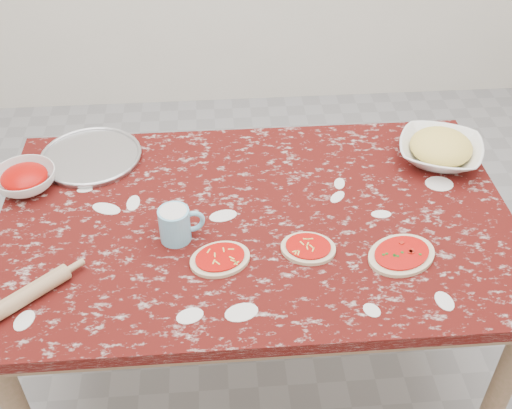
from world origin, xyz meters
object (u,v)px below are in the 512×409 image
object	(u,v)px
sauce_bowl	(25,180)
rolling_pin	(30,293)
pizza_tray	(91,157)
cheese_bowl	(440,152)
flour_mug	(176,224)
worktable	(256,236)

from	to	relation	value
sauce_bowl	rolling_pin	xyz separation A→B (m)	(0.11, -0.49, -0.01)
pizza_tray	cheese_bowl	world-z (taller)	cheese_bowl
sauce_bowl	cheese_bowl	bearing A→B (deg)	1.94
sauce_bowl	cheese_bowl	xyz separation A→B (m)	(1.40, 0.05, 0.00)
cheese_bowl	flour_mug	distance (m)	0.96
worktable	flour_mug	world-z (taller)	flour_mug
worktable	rolling_pin	size ratio (longest dim) A/B	6.97
cheese_bowl	pizza_tray	bearing A→B (deg)	175.26
sauce_bowl	cheese_bowl	distance (m)	1.40
sauce_bowl	flour_mug	world-z (taller)	flour_mug
worktable	sauce_bowl	size ratio (longest dim) A/B	7.95
rolling_pin	worktable	bearing A→B (deg)	24.65
sauce_bowl	flour_mug	distance (m)	0.57
pizza_tray	cheese_bowl	size ratio (longest dim) A/B	1.21
flour_mug	rolling_pin	bearing A→B (deg)	-151.49
rolling_pin	cheese_bowl	bearing A→B (deg)	22.84
worktable	flour_mug	size ratio (longest dim) A/B	11.61
sauce_bowl	rolling_pin	bearing A→B (deg)	-77.44
pizza_tray	sauce_bowl	xyz separation A→B (m)	(-0.19, -0.15, 0.02)
cheese_bowl	rolling_pin	xyz separation A→B (m)	(-1.29, -0.54, -0.01)
sauce_bowl	rolling_pin	size ratio (longest dim) A/B	0.88
flour_mug	worktable	bearing A→B (deg)	17.94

